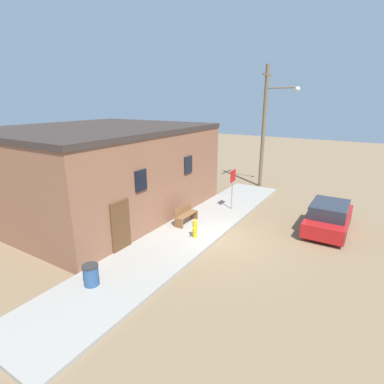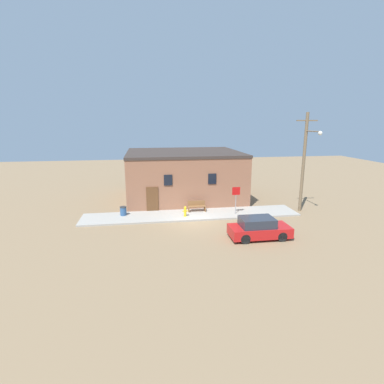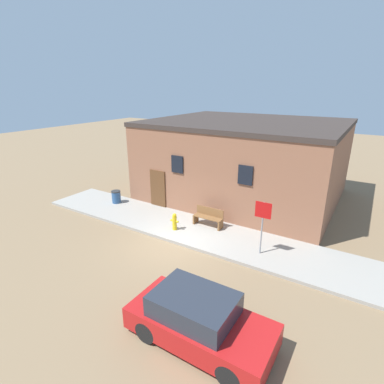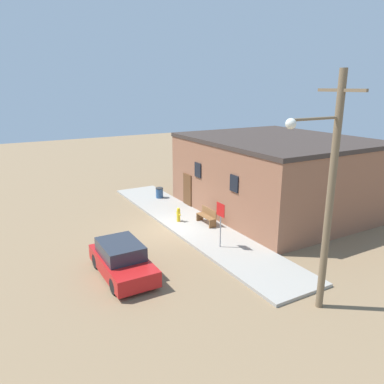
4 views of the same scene
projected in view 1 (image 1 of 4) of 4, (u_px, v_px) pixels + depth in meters
The scene contains 9 objects.
ground_plane at pixel (220, 239), 13.42m from camera, with size 80.00×80.00×0.00m, color #846B4C.
sidewalk at pixel (192, 231), 14.14m from camera, with size 17.48×2.95×0.14m.
brick_building at pixel (100, 169), 16.57m from camera, with size 10.85×9.21×4.66m.
fire_hydrant at pixel (195, 228), 13.24m from camera, with size 0.43×0.21×0.83m.
stop_sign at pixel (233, 182), 16.34m from camera, with size 0.65×0.06×2.23m.
bench at pixel (186, 215), 14.78m from camera, with size 1.45×0.44×0.89m.
trash_bin at pixel (91, 275), 9.81m from camera, with size 0.53×0.53×0.72m.
utility_pole at pixel (266, 124), 20.43m from camera, with size 1.80×2.30×8.23m.
parked_car at pixel (329, 217), 14.21m from camera, with size 3.95×1.77×1.41m.
Camera 1 is at (-11.05, -5.32, 5.99)m, focal length 28.00 mm.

